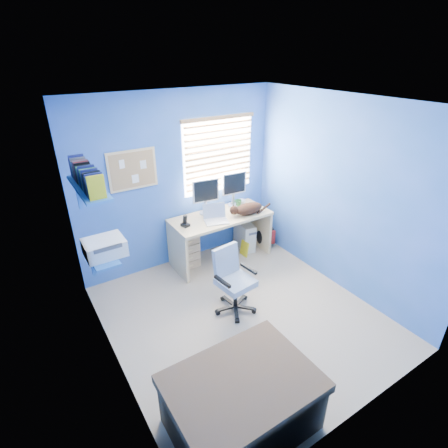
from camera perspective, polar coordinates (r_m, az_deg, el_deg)
floor at (r=4.45m, az=2.97°, el=-14.72°), size 3.00×3.20×0.00m
ceiling at (r=3.37m, az=4.02°, el=19.07°), size 3.00×3.20×0.00m
wall_back at (r=5.02m, az=-7.35°, el=6.78°), size 3.00×0.01×2.50m
wall_front at (r=2.83m, az=23.16°, el=-12.77°), size 3.00×0.01×2.50m
wall_left at (r=3.21m, az=-19.04°, el=-6.79°), size 0.01×3.20×2.50m
wall_right at (r=4.71m, az=18.46°, el=4.24°), size 0.01×3.20×2.50m
desk at (r=5.31m, az=-0.54°, el=-2.25°), size 1.49×0.65×0.74m
laptop at (r=4.92m, az=-1.26°, el=1.52°), size 0.39×0.34×0.22m
monitor_left at (r=5.11m, az=-3.09°, el=4.48°), size 0.41×0.17×0.54m
monitor_right at (r=5.39m, az=1.54°, el=5.71°), size 0.41×0.15×0.54m
phone at (r=4.83m, az=-6.38°, el=0.54°), size 0.11×0.13×0.17m
mug at (r=5.45m, az=2.35°, el=3.43°), size 0.10×0.09×0.10m
cd_spindle at (r=5.53m, az=2.90°, el=3.61°), size 0.13×0.13×0.07m
cat at (r=5.19m, az=4.08°, el=2.53°), size 0.49×0.32×0.16m
tower_pc at (r=5.69m, az=3.36°, el=-1.85°), size 0.25×0.46×0.45m
drawer_boxes at (r=5.22m, az=-6.29°, el=-4.24°), size 0.35×0.28×0.54m
yellow_book at (r=5.53m, az=3.36°, el=-4.01°), size 0.03×0.17×0.24m
backpack at (r=5.79m, az=6.81°, el=-1.81°), size 0.39×0.34×0.39m
bed_corner at (r=3.31m, az=2.91°, el=-27.12°), size 1.16×0.83×0.56m
office_chair at (r=4.37m, az=1.53°, el=-10.37°), size 0.54×0.54×0.83m
window_blinds at (r=5.19m, az=-0.81°, el=11.17°), size 1.15×0.05×1.10m
corkboard at (r=4.68m, az=-14.70°, el=8.54°), size 0.64×0.02×0.52m
wall_shelves at (r=3.81m, az=-20.31°, el=1.58°), size 0.42×0.90×1.05m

